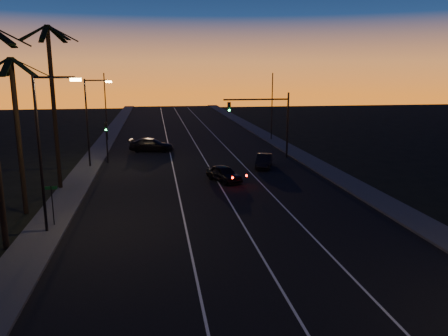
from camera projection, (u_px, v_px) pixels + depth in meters
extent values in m
cube|color=black|center=(213.00, 183.00, 36.58)|extent=(20.00, 170.00, 0.01)
cube|color=#3D3D3B|center=(74.00, 188.00, 34.84)|extent=(2.40, 170.00, 0.16)
cube|color=#3D3D3B|center=(339.00, 177.00, 38.29)|extent=(2.40, 170.00, 0.16)
cube|color=silver|center=(177.00, 184.00, 36.12)|extent=(0.12, 160.00, 0.01)
cube|color=silver|center=(218.00, 183.00, 36.66)|extent=(0.12, 160.00, 0.01)
cube|color=silver|center=(259.00, 181.00, 37.19)|extent=(0.12, 160.00, 0.01)
cube|color=black|center=(7.00, 34.00, 21.13)|extent=(2.18, 0.92, 1.18)
cylinder|color=black|center=(19.00, 138.00, 27.69)|extent=(0.32, 0.32, 10.00)
cube|color=black|center=(30.00, 67.00, 27.14)|extent=(2.18, 0.92, 1.18)
cube|color=black|center=(23.00, 67.00, 27.73)|extent=(1.25, 2.12, 1.18)
cube|color=black|center=(8.00, 67.00, 27.57)|extent=(1.34, 2.09, 1.18)
cube|color=black|center=(6.00, 67.00, 25.71)|extent=(0.45, 2.16, 1.18)
cube|color=black|center=(23.00, 67.00, 26.25)|extent=(1.95, 1.61, 1.18)
cylinder|color=black|center=(54.00, 110.00, 33.36)|extent=(0.32, 0.32, 12.50)
cube|color=black|center=(63.00, 33.00, 32.54)|extent=(2.18, 0.92, 1.18)
cube|color=black|center=(57.00, 34.00, 33.13)|extent=(1.25, 2.12, 1.18)
cube|color=black|center=(44.00, 34.00, 32.97)|extent=(1.34, 2.09, 1.18)
cube|color=black|center=(34.00, 33.00, 32.17)|extent=(2.18, 0.82, 1.18)
cube|color=black|center=(34.00, 32.00, 31.35)|extent=(1.90, 1.69, 1.18)
cube|color=black|center=(45.00, 32.00, 31.11)|extent=(0.45, 2.16, 1.18)
cube|color=black|center=(58.00, 32.00, 31.65)|extent=(1.95, 1.61, 1.18)
cylinder|color=black|center=(40.00, 157.00, 24.28)|extent=(0.16, 0.16, 9.00)
cylinder|color=black|center=(54.00, 77.00, 23.51)|extent=(2.20, 0.12, 0.12)
cube|color=#FFC266|center=(76.00, 80.00, 23.71)|extent=(0.55, 0.26, 0.16)
cylinder|color=black|center=(87.00, 124.00, 41.69)|extent=(0.16, 0.16, 8.50)
cylinder|color=black|center=(96.00, 80.00, 40.97)|extent=(2.20, 0.12, 0.12)
cube|color=#FFC266|center=(109.00, 82.00, 41.17)|extent=(0.55, 0.26, 0.16)
cylinder|color=black|center=(53.00, 206.00, 25.96)|extent=(0.06, 0.06, 2.60)
cube|color=#0B451A|center=(51.00, 188.00, 25.72)|extent=(0.70, 0.03, 0.20)
cylinder|color=black|center=(288.00, 125.00, 46.93)|extent=(0.20, 0.20, 7.00)
cylinder|color=black|center=(256.00, 99.00, 45.79)|extent=(7.00, 0.16, 0.16)
cube|color=black|center=(229.00, 107.00, 45.50)|extent=(0.32, 0.28, 1.00)
sphere|color=black|center=(229.00, 104.00, 45.27)|extent=(0.20, 0.20, 0.20)
sphere|color=black|center=(229.00, 107.00, 45.34)|extent=(0.20, 0.20, 0.20)
sphere|color=#14FF59|center=(229.00, 110.00, 45.41)|extent=(0.20, 0.20, 0.20)
cylinder|color=black|center=(107.00, 143.00, 44.31)|extent=(0.14, 0.14, 4.20)
cube|color=black|center=(106.00, 127.00, 43.97)|extent=(0.28, 0.25, 0.90)
sphere|color=black|center=(106.00, 124.00, 43.76)|extent=(0.18, 0.18, 0.18)
sphere|color=black|center=(106.00, 127.00, 43.82)|extent=(0.18, 0.18, 0.18)
sphere|color=#14FF59|center=(106.00, 130.00, 43.88)|extent=(0.18, 0.18, 0.18)
cylinder|color=black|center=(106.00, 107.00, 58.03)|extent=(0.14, 0.14, 9.00)
cylinder|color=black|center=(272.00, 107.00, 58.52)|extent=(0.14, 0.14, 9.00)
imported|color=black|center=(224.00, 174.00, 37.05)|extent=(3.02, 4.26, 1.35)
sphere|color=#FF0F05|center=(233.00, 178.00, 34.71)|extent=(0.18, 0.18, 0.18)
sphere|color=#FF0F05|center=(246.00, 176.00, 35.41)|extent=(0.18, 0.18, 0.18)
imported|color=black|center=(264.00, 161.00, 42.46)|extent=(2.60, 4.21, 1.31)
imported|color=black|center=(151.00, 145.00, 51.11)|extent=(5.47, 3.03, 1.50)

